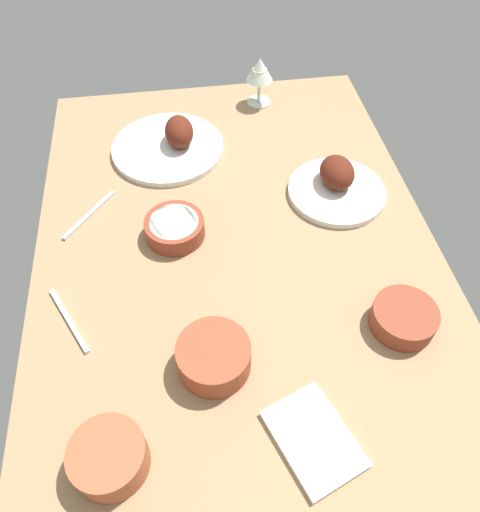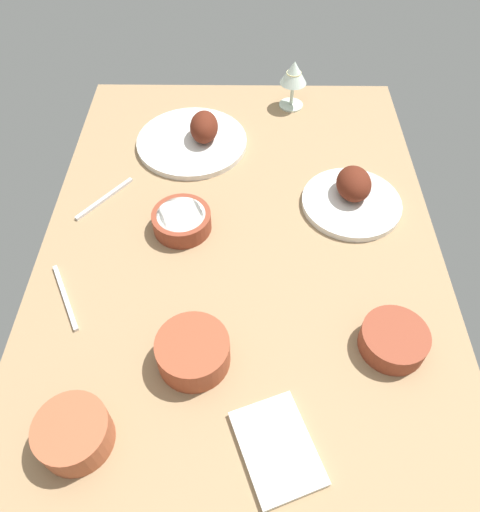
# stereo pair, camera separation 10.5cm
# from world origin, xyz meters

# --- Properties ---
(dining_table) EXTENTS (1.40, 0.90, 0.04)m
(dining_table) POSITION_xyz_m (0.00, 0.00, 0.02)
(dining_table) COLOR #937551
(dining_table) RESTS_ON ground
(plate_far_side) EXTENTS (0.24, 0.24, 0.08)m
(plate_far_side) POSITION_xyz_m (0.19, -0.27, 0.06)
(plate_far_side) COLOR silver
(plate_far_side) RESTS_ON dining_table
(plate_center_main) EXTENTS (0.30, 0.30, 0.09)m
(plate_center_main) POSITION_xyz_m (0.41, 0.13, 0.06)
(plate_center_main) COLOR silver
(plate_center_main) RESTS_ON dining_table
(bowl_sauce) EXTENTS (0.14, 0.14, 0.06)m
(bowl_sauce) POSITION_xyz_m (-0.24, 0.08, 0.07)
(bowl_sauce) COLOR brown
(bowl_sauce) RESTS_ON dining_table
(bowl_cream) EXTENTS (0.14, 0.14, 0.05)m
(bowl_cream) POSITION_xyz_m (0.10, 0.13, 0.07)
(bowl_cream) COLOR brown
(bowl_cream) RESTS_ON dining_table
(bowl_pasta) EXTENTS (0.13, 0.13, 0.05)m
(bowl_pasta) POSITION_xyz_m (-0.20, -0.29, 0.07)
(bowl_pasta) COLOR brown
(bowl_pasta) RESTS_ON dining_table
(bowl_soup) EXTENTS (0.12, 0.12, 0.06)m
(bowl_soup) POSITION_xyz_m (-0.39, 0.27, 0.07)
(bowl_soup) COLOR #A35133
(bowl_soup) RESTS_ON dining_table
(wine_glass) EXTENTS (0.08, 0.08, 0.14)m
(wine_glass) POSITION_xyz_m (0.59, -0.14, 0.14)
(wine_glass) COLOR silver
(wine_glass) RESTS_ON dining_table
(folded_napkin) EXTENTS (0.20, 0.17, 0.01)m
(folded_napkin) POSITION_xyz_m (-0.40, -0.07, 0.05)
(folded_napkin) COLOR white
(folded_napkin) RESTS_ON dining_table
(fork_loose) EXTENTS (0.15, 0.12, 0.01)m
(fork_loose) POSITION_xyz_m (0.19, 0.33, 0.04)
(fork_loose) COLOR silver
(fork_loose) RESTS_ON dining_table
(spoon_loose) EXTENTS (0.16, 0.09, 0.01)m
(spoon_loose) POSITION_xyz_m (-0.10, 0.36, 0.04)
(spoon_loose) COLOR silver
(spoon_loose) RESTS_ON dining_table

